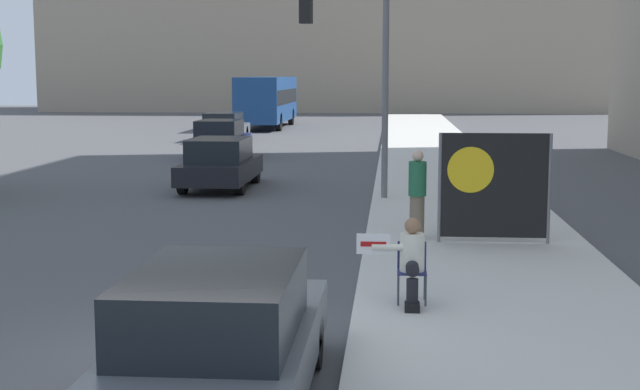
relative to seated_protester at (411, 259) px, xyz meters
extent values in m
plane|color=#4F4F51|center=(-2.71, -2.47, -0.78)|extent=(160.00, 160.00, 0.00)
cube|color=beige|center=(1.32, 12.53, -0.70)|extent=(4.19, 90.00, 0.15)
cylinder|color=#474C56|center=(-0.16, -0.13, -0.42)|extent=(0.03, 0.03, 0.42)
cylinder|color=#474C56|center=(0.21, -0.13, -0.42)|extent=(0.03, 0.03, 0.42)
cylinder|color=#474C56|center=(-0.16, 0.24, -0.42)|extent=(0.03, 0.03, 0.42)
cylinder|color=#474C56|center=(0.21, 0.24, -0.42)|extent=(0.03, 0.03, 0.42)
cube|color=navy|center=(0.02, 0.05, -0.20)|extent=(0.40, 0.40, 0.02)
cube|color=navy|center=(0.02, 0.24, 0.00)|extent=(0.40, 0.02, 0.38)
cylinder|color=black|center=(0.02, -0.11, -0.10)|extent=(0.18, 0.42, 0.18)
cylinder|color=black|center=(0.02, -0.32, -0.42)|extent=(0.16, 0.16, 0.42)
cube|color=black|center=(0.02, -0.38, -0.58)|extent=(0.20, 0.28, 0.10)
cylinder|color=silver|center=(0.02, 0.08, 0.07)|extent=(0.34, 0.34, 0.52)
sphere|color=#936B4C|center=(0.02, 0.08, 0.44)|extent=(0.22, 0.22, 0.22)
cylinder|color=silver|center=(-0.31, 0.00, 0.15)|extent=(0.45, 0.09, 0.09)
cube|color=white|center=(-0.51, 0.00, 0.20)|extent=(0.46, 0.02, 0.28)
cube|color=#AD1414|center=(-0.51, -0.01, 0.20)|extent=(0.35, 0.01, 0.07)
cylinder|color=#756651|center=(0.21, 4.90, -0.21)|extent=(0.28, 0.28, 0.83)
cylinder|color=#236642|center=(0.21, 4.90, 0.53)|extent=(0.34, 0.34, 0.65)
sphere|color=beige|center=(0.21, 4.90, 0.96)|extent=(0.22, 0.22, 0.22)
cylinder|color=slate|center=(0.62, 4.58, 0.40)|extent=(0.06, 0.06, 2.05)
cylinder|color=slate|center=(2.63, 4.58, 0.40)|extent=(0.06, 0.06, 2.05)
cube|color=black|center=(1.62, 4.58, 0.45)|extent=(2.01, 0.02, 1.95)
cylinder|color=yellow|center=(1.18, 4.56, 0.74)|extent=(0.86, 0.01, 0.86)
cylinder|color=slate|center=(-0.47, 10.53, 2.14)|extent=(0.16, 0.16, 5.52)
cube|color=black|center=(-2.49, 10.78, 4.18)|extent=(0.33, 0.33, 0.84)
sphere|color=green|center=(-2.49, 10.78, 3.90)|extent=(0.18, 0.18, 0.18)
cube|color=#565B60|center=(-1.91, -3.74, -0.23)|extent=(1.76, 4.48, 0.54)
cube|color=black|center=(-1.91, -3.92, 0.36)|extent=(1.52, 2.33, 0.64)
cylinder|color=black|center=(-2.68, -2.35, -0.46)|extent=(0.22, 0.64, 0.64)
cylinder|color=black|center=(-1.14, -2.35, -0.46)|extent=(0.22, 0.64, 0.64)
cube|color=black|center=(-5.19, 13.15, -0.23)|extent=(1.81, 4.36, 0.54)
cube|color=black|center=(-5.19, 12.98, 0.36)|extent=(1.56, 2.27, 0.64)
cylinder|color=black|center=(-5.99, 14.50, -0.46)|extent=(0.22, 0.64, 0.64)
cylinder|color=black|center=(-4.40, 14.50, -0.46)|extent=(0.22, 0.64, 0.64)
cylinder|color=black|center=(-5.99, 11.80, -0.46)|extent=(0.22, 0.64, 0.64)
cylinder|color=black|center=(-4.40, 11.80, -0.46)|extent=(0.22, 0.64, 0.64)
cube|color=navy|center=(-7.07, 22.75, -0.23)|extent=(1.85, 4.28, 0.55)
cube|color=black|center=(-7.07, 22.58, 0.37)|extent=(1.59, 2.23, 0.65)
cylinder|color=black|center=(-7.89, 24.08, -0.46)|extent=(0.22, 0.64, 0.64)
cylinder|color=black|center=(-6.26, 24.08, -0.46)|extent=(0.22, 0.64, 0.64)
cylinder|color=black|center=(-7.89, 21.43, -0.46)|extent=(0.22, 0.64, 0.64)
cylinder|color=black|center=(-6.26, 21.43, -0.46)|extent=(0.22, 0.64, 0.64)
cube|color=#565B60|center=(-8.53, 31.19, -0.25)|extent=(1.81, 4.77, 0.51)
cube|color=black|center=(-8.53, 31.00, 0.31)|extent=(1.55, 2.48, 0.61)
cylinder|color=black|center=(-9.33, 32.66, -0.46)|extent=(0.22, 0.64, 0.64)
cylinder|color=black|center=(-7.74, 32.66, -0.46)|extent=(0.22, 0.64, 0.64)
cylinder|color=black|center=(-9.33, 29.71, -0.46)|extent=(0.22, 0.64, 0.64)
cylinder|color=black|center=(-7.74, 29.71, -0.46)|extent=(0.22, 0.64, 0.64)
cube|color=navy|center=(-7.92, 41.96, 0.98)|extent=(2.50, 10.05, 2.63)
cube|color=black|center=(-7.92, 41.96, 1.13)|extent=(2.52, 9.55, 0.86)
cylinder|color=black|center=(-9.02, 45.08, -0.26)|extent=(0.30, 1.04, 1.04)
cylinder|color=black|center=(-6.82, 45.08, -0.26)|extent=(0.30, 1.04, 1.04)
cylinder|color=black|center=(-9.02, 38.85, -0.26)|extent=(0.30, 1.04, 1.04)
cylinder|color=black|center=(-6.82, 38.85, -0.26)|extent=(0.30, 1.04, 1.04)
camera|label=1|loc=(-0.26, -11.96, 2.51)|focal=50.00mm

